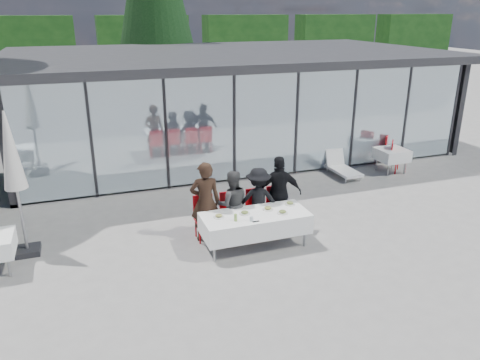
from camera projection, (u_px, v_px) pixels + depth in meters
The scene contains 25 objects.
ground at pixel (249, 249), 9.91m from camera, with size 90.00×90.00×0.00m, color gray.
pavilion at pixel (223, 86), 17.03m from camera, with size 14.80×8.80×3.44m.
treeline at pixel (87, 48), 33.37m from camera, with size 62.50×2.00×4.40m.
dining_table at pixel (255, 223), 9.86m from camera, with size 2.26×0.96×0.75m.
diner_a at pixel (205, 202), 10.03m from camera, with size 0.65×0.65×1.79m, color #312016.
diner_chair_a at pixel (204, 215), 10.25m from camera, with size 0.44×0.44×0.97m.
diner_b at pixel (232, 204), 10.26m from camera, with size 0.74×0.74×1.53m, color #474747.
diner_chair_b at pixel (231, 211), 10.44m from camera, with size 0.44×0.44×0.97m.
diner_c at pixel (258, 200), 10.45m from camera, with size 0.98×0.98×1.52m, color black.
diner_chair_c at pixel (256, 208), 10.63m from camera, with size 0.44×0.44×0.97m.
diner_d at pixel (279, 193), 10.57m from camera, with size 1.02×1.02×1.74m, color black.
diner_chair_d at pixel (277, 205), 10.78m from camera, with size 0.44×0.44×0.97m.
plate_a at pixel (219, 216), 9.62m from camera, with size 0.23×0.23×0.07m.
plate_b at pixel (245, 213), 9.78m from camera, with size 0.23×0.23×0.07m.
plate_c at pixel (268, 208), 9.99m from camera, with size 0.23×0.23×0.07m.
plate_d at pixel (290, 203), 10.26m from camera, with size 0.23×0.23×0.07m.
plate_extra at pixel (283, 212), 9.81m from camera, with size 0.23×0.23×0.07m.
juice_bottle at pixel (236, 218), 9.44m from camera, with size 0.06×0.06×0.15m, color #85AC48.
drinking_glasses at pixel (251, 219), 9.44m from camera, with size 0.07×0.07×0.10m.
folded_eyeglasses at pixel (256, 221), 9.43m from camera, with size 0.14×0.03×0.01m, color black.
spare_table_right at pixel (392, 155), 14.44m from camera, with size 0.86×0.86×0.74m.
spare_chair_a at pixel (395, 155), 14.47m from camera, with size 0.62×0.62×0.97m.
spare_chair_b at pixel (383, 148), 15.23m from camera, with size 0.62×0.62×0.97m.
market_umbrella at pixel (12, 161), 9.05m from camera, with size 0.50×0.50×3.00m.
lounger at pixel (341, 166), 14.31m from camera, with size 0.62×1.34×0.72m.
Camera 1 is at (-3.07, -8.25, 4.78)m, focal length 35.00 mm.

